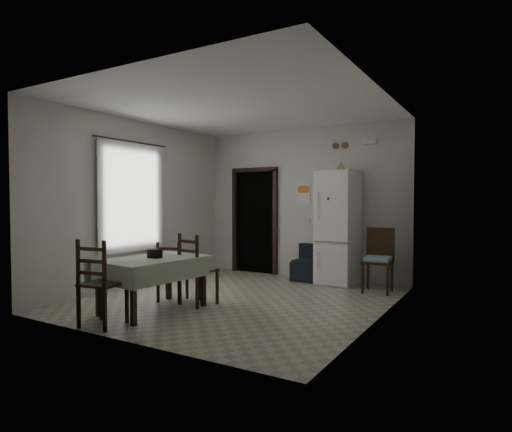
{
  "coord_description": "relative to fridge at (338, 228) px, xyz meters",
  "views": [
    {
      "loc": [
        3.49,
        -5.41,
        1.49
      ],
      "look_at": [
        0.0,
        0.5,
        1.25
      ],
      "focal_mm": 30.0,
      "sensor_mm": 36.0,
      "label": 1
    }
  ],
  "objects": [
    {
      "name": "ground",
      "position": [
        -0.87,
        -1.93,
        -1.01
      ],
      "size": [
        4.5,
        4.5,
        0.0
      ],
      "primitive_type": "plane",
      "color": "#B9AD97",
      "rests_on": "ground"
    },
    {
      "name": "ceiling",
      "position": [
        -0.87,
        -1.93,
        1.89
      ],
      "size": [
        4.2,
        4.5,
        0.02
      ],
      "primitive_type": null,
      "color": "white",
      "rests_on": "ground"
    },
    {
      "name": "wall_back",
      "position": [
        -0.87,
        0.32,
        0.44
      ],
      "size": [
        4.2,
        0.02,
        2.9
      ],
      "primitive_type": null,
      "color": "silver",
      "rests_on": "ground"
    },
    {
      "name": "wall_front",
      "position": [
        -0.87,
        -4.18,
        0.44
      ],
      "size": [
        4.2,
        0.02,
        2.9
      ],
      "primitive_type": null,
      "color": "silver",
      "rests_on": "ground"
    },
    {
      "name": "wall_left",
      "position": [
        -2.97,
        -1.93,
        0.44
      ],
      "size": [
        0.02,
        4.5,
        2.9
      ],
      "primitive_type": null,
      "color": "silver",
      "rests_on": "ground"
    },
    {
      "name": "wall_right",
      "position": [
        1.23,
        -1.93,
        0.44
      ],
      "size": [
        0.02,
        4.5,
        2.9
      ],
      "primitive_type": null,
      "color": "silver",
      "rests_on": "ground"
    },
    {
      "name": "doorway",
      "position": [
        -1.92,
        0.52,
        0.05
      ],
      "size": [
        1.06,
        0.52,
        2.22
      ],
      "color": "black",
      "rests_on": "ground"
    },
    {
      "name": "window_recess",
      "position": [
        -3.02,
        -2.13,
        0.54
      ],
      "size": [
        0.1,
        1.2,
        1.6
      ],
      "primitive_type": "cube",
      "color": "silver",
      "rests_on": "ground"
    },
    {
      "name": "curtain",
      "position": [
        -2.91,
        -2.13,
        0.54
      ],
      "size": [
        0.02,
        1.45,
        1.85
      ],
      "primitive_type": "cube",
      "color": "beige",
      "rests_on": "ground"
    },
    {
      "name": "curtain_rod",
      "position": [
        -2.9,
        -2.13,
        1.49
      ],
      "size": [
        0.02,
        1.6,
        0.02
      ],
      "primitive_type": "cylinder",
      "rotation": [
        1.57,
        0.0,
        0.0
      ],
      "color": "black",
      "rests_on": "ground"
    },
    {
      "name": "calendar",
      "position": [
        -0.82,
        0.31,
        0.61
      ],
      "size": [
        0.28,
        0.02,
        0.4
      ],
      "primitive_type": "cube",
      "color": "white",
      "rests_on": "ground"
    },
    {
      "name": "calendar_image",
      "position": [
        -0.82,
        0.3,
        0.71
      ],
      "size": [
        0.24,
        0.01,
        0.14
      ],
      "primitive_type": "cube",
      "color": "orange",
      "rests_on": "ground"
    },
    {
      "name": "light_switch",
      "position": [
        -0.72,
        0.31,
        0.09
      ],
      "size": [
        0.08,
        0.02,
        0.12
      ],
      "primitive_type": "cube",
      "color": "beige",
      "rests_on": "ground"
    },
    {
      "name": "vent_left",
      "position": [
        -0.17,
        0.31,
        1.51
      ],
      "size": [
        0.12,
        0.03,
        0.12
      ],
      "primitive_type": "cylinder",
      "rotation": [
        1.57,
        0.0,
        0.0
      ],
      "color": "brown",
      "rests_on": "ground"
    },
    {
      "name": "vent_right",
      "position": [
        0.01,
        0.31,
        1.51
      ],
      "size": [
        0.12,
        0.03,
        0.12
      ],
      "primitive_type": "cylinder",
      "rotation": [
        1.57,
        0.0,
        0.0
      ],
      "color": "brown",
      "rests_on": "ground"
    },
    {
      "name": "emergency_light",
      "position": [
        0.48,
        0.28,
        1.54
      ],
      "size": [
        0.25,
        0.07,
        0.09
      ],
      "primitive_type": "cube",
      "color": "white",
      "rests_on": "ground"
    },
    {
      "name": "fridge",
      "position": [
        0.0,
        0.0,
        0.0
      ],
      "size": [
        0.71,
        0.71,
        2.02
      ],
      "primitive_type": null,
      "rotation": [
        0.0,
        0.0,
        -0.09
      ],
      "color": "white",
      "rests_on": "ground"
    },
    {
      "name": "tan_cone",
      "position": [
        0.05,
        0.0,
        1.09
      ],
      "size": [
        0.2,
        0.2,
        0.17
      ],
      "primitive_type": "cone",
      "rotation": [
        0.0,
        0.0,
        -0.01
      ],
      "color": "tan",
      "rests_on": "fridge"
    },
    {
      "name": "navy_seat",
      "position": [
        -0.57,
        0.0,
        -0.68
      ],
      "size": [
        0.58,
        0.56,
        0.67
      ],
      "primitive_type": null,
      "rotation": [
        0.0,
        0.0,
        -0.04
      ],
      "color": "black",
      "rests_on": "ground"
    },
    {
      "name": "corner_chair",
      "position": [
        0.81,
        -0.37,
        -0.49
      ],
      "size": [
        0.48,
        0.48,
        1.05
      ],
      "primitive_type": null,
      "rotation": [
        0.0,
        0.0,
        0.06
      ],
      "color": "black",
      "rests_on": "ground"
    },
    {
      "name": "dining_table",
      "position": [
        -1.51,
        -3.09,
        -0.65
      ],
      "size": [
        1.06,
        1.48,
        0.72
      ],
      "primitive_type": null,
      "rotation": [
        0.0,
        0.0,
        -0.11
      ],
      "color": "#A6B69C",
      "rests_on": "ground"
    },
    {
      "name": "black_bag",
      "position": [
        -1.5,
        -3.07,
        -0.23
      ],
      "size": [
        0.19,
        0.13,
        0.12
      ],
      "primitive_type": "cube",
      "rotation": [
        0.0,
        0.0,
        0.11
      ],
      "color": "black",
      "rests_on": "dining_table"
    },
    {
      "name": "dining_chair_far_left",
      "position": [
        -1.68,
        -2.5,
        -0.57
      ],
      "size": [
        0.48,
        0.48,
        0.89
      ],
      "primitive_type": null,
      "rotation": [
        0.0,
        0.0,
        3.48
      ],
      "color": "black",
      "rests_on": "ground"
    },
    {
      "name": "dining_chair_far_right",
      "position": [
        -1.2,
        -2.5,
        -0.5
      ],
      "size": [
        0.52,
        0.52,
        1.03
      ],
      "primitive_type": null,
      "rotation": [
        0.0,
        0.0,
        2.95
      ],
      "color": "black",
      "rests_on": "ground"
    },
    {
      "name": "dining_chair_near_head",
      "position": [
        -1.52,
        -3.91,
        -0.49
      ],
      "size": [
        0.51,
        0.51,
        1.05
      ],
      "primitive_type": null,
      "rotation": [
        0.0,
        0.0,
        3.3
      ],
      "color": "black",
      "rests_on": "ground"
    }
  ]
}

